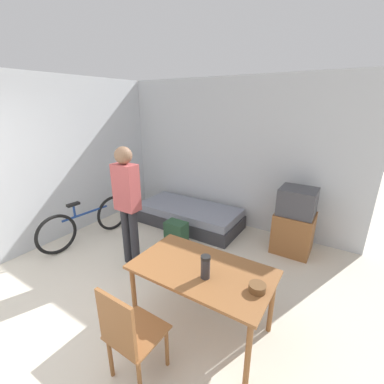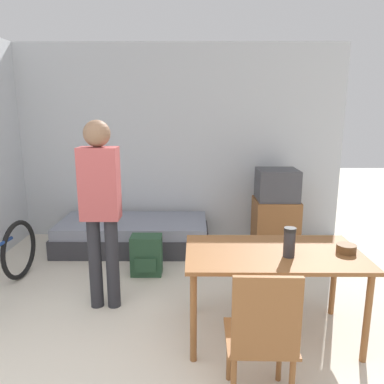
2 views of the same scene
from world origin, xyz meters
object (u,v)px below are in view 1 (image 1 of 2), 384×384
(daybed, at_px, (189,215))
(tv, at_px, (295,222))
(bicycle, at_px, (87,222))
(dining_table, at_px, (202,275))
(backpack, at_px, (176,235))
(person_standing, at_px, (127,199))
(wooden_chair, at_px, (128,333))
(thermos_flask, at_px, (205,266))
(mate_bowl, at_px, (257,288))

(daybed, height_order, tv, tv)
(bicycle, bearing_deg, dining_table, -11.76)
(backpack, bearing_deg, bicycle, -156.37)
(daybed, xyz_separation_m, person_standing, (-0.03, -1.52, 0.83))
(tv, distance_m, dining_table, 2.12)
(daybed, xyz_separation_m, wooden_chair, (1.21, -2.77, 0.33))
(tv, height_order, backpack, tv)
(thermos_flask, bearing_deg, tv, 80.21)
(daybed, height_order, mate_bowl, mate_bowl)
(wooden_chair, height_order, mate_bowl, wooden_chair)
(bicycle, relative_size, mate_bowl, 11.30)
(tv, relative_size, backpack, 2.35)
(wooden_chair, bearing_deg, thermos_flask, 65.78)
(daybed, distance_m, person_standing, 1.73)
(backpack, bearing_deg, mate_bowl, -34.50)
(wooden_chair, height_order, thermos_flask, thermos_flask)
(wooden_chair, bearing_deg, daybed, 113.66)
(bicycle, bearing_deg, tv, 26.62)
(person_standing, bearing_deg, bicycle, 175.76)
(daybed, distance_m, thermos_flask, 2.66)
(dining_table, bearing_deg, tv, 77.20)
(tv, height_order, person_standing, person_standing)
(backpack, bearing_deg, dining_table, -45.08)
(bicycle, xyz_separation_m, backpack, (1.42, 0.62, -0.11))
(mate_bowl, bearing_deg, dining_table, 177.87)
(bicycle, distance_m, thermos_flask, 2.80)
(daybed, height_order, backpack, backpack)
(daybed, relative_size, dining_table, 1.44)
(person_standing, relative_size, mate_bowl, 11.64)
(wooden_chair, xyz_separation_m, person_standing, (-1.24, 1.25, 0.50))
(bicycle, relative_size, person_standing, 0.97)
(thermos_flask, bearing_deg, backpack, 134.77)
(daybed, relative_size, thermos_flask, 8.68)
(tv, height_order, mate_bowl, tv)
(person_standing, bearing_deg, backpack, 66.96)
(mate_bowl, xyz_separation_m, backpack, (-1.72, 1.18, -0.54))
(dining_table, distance_m, thermos_flask, 0.25)
(bicycle, distance_m, backpack, 1.56)
(daybed, relative_size, mate_bowl, 13.31)
(thermos_flask, relative_size, mate_bowl, 1.53)
(wooden_chair, relative_size, thermos_flask, 4.11)
(daybed, height_order, bicycle, bicycle)
(bicycle, distance_m, mate_bowl, 3.22)
(backpack, bearing_deg, wooden_chair, -64.37)
(wooden_chair, xyz_separation_m, bicycle, (-2.36, 1.33, -0.19))
(daybed, distance_m, wooden_chair, 3.04)
(daybed, height_order, person_standing, person_standing)
(tv, xyz_separation_m, wooden_chair, (-0.69, -2.86, 0.02))
(daybed, bearing_deg, backpack, -71.32)
(tv, xyz_separation_m, bicycle, (-3.05, -1.53, -0.17))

